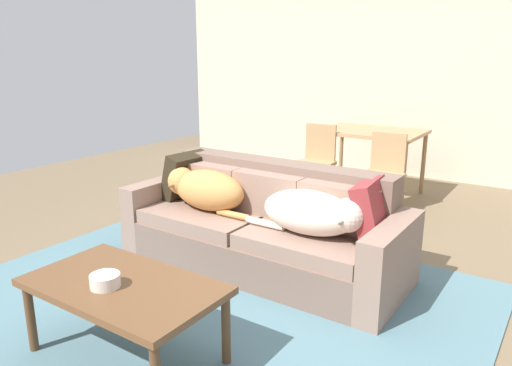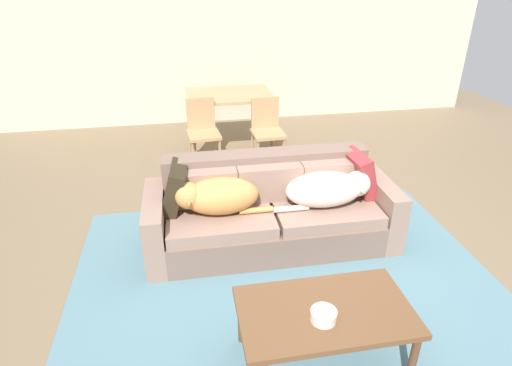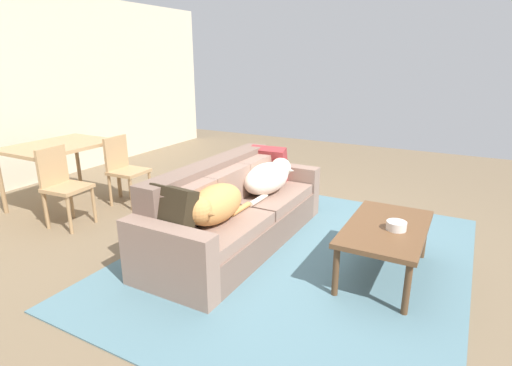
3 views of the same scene
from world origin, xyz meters
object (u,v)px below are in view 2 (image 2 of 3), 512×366
at_px(dog_on_left_cushion, 216,196).
at_px(throw_pillow_by_right_arm, 359,174).
at_px(throw_pillow_by_left_arm, 174,189).
at_px(dog_on_right_cushion, 329,189).
at_px(bowl_on_coffee_table, 324,315).
at_px(dining_table, 229,99).
at_px(couch, 270,211).
at_px(coffee_table, 325,315).
at_px(dining_chair_near_left, 203,129).
at_px(dining_chair_near_right, 267,128).

distance_m(dog_on_left_cushion, throw_pillow_by_right_arm, 1.37).
bearing_deg(throw_pillow_by_left_arm, throw_pillow_by_right_arm, -0.42).
height_order(dog_on_right_cushion, bowl_on_coffee_table, dog_on_right_cushion).
bearing_deg(dining_table, throw_pillow_by_left_arm, -108.23).
relative_size(couch, coffee_table, 2.09).
distance_m(couch, coffee_table, 1.45).
xyz_separation_m(couch, dog_on_right_cushion, (0.50, -0.14, 0.26)).
distance_m(throw_pillow_by_left_arm, dining_chair_near_left, 1.85).
bearing_deg(dining_chair_near_right, dining_table, 120.00).
bearing_deg(dining_chair_near_right, couch, -102.80).
xyz_separation_m(dog_on_right_cushion, dining_chair_near_right, (-0.17, 1.92, -0.10)).
bearing_deg(dog_on_left_cushion, couch, 13.20).
xyz_separation_m(dog_on_right_cushion, coffee_table, (-0.46, -1.31, -0.17)).
distance_m(throw_pillow_by_right_arm, coffee_table, 1.71).
height_order(throw_pillow_by_left_arm, dining_chair_near_right, dining_chair_near_right).
distance_m(throw_pillow_by_right_arm, dining_chair_near_right, 1.83).
relative_size(coffee_table, dining_chair_near_right, 1.27).
bearing_deg(dining_table, dog_on_right_cushion, -77.37).
relative_size(dog_on_right_cushion, dining_chair_near_left, 1.03).
bearing_deg(throw_pillow_by_right_arm, dining_chair_near_right, 106.85).
relative_size(coffee_table, bowl_on_coffee_table, 6.80).
xyz_separation_m(throw_pillow_by_left_arm, throw_pillow_by_right_arm, (1.72, -0.01, 0.00)).
bearing_deg(dining_chair_near_left, dining_table, 48.96).
relative_size(throw_pillow_by_right_arm, dining_table, 0.36).
xyz_separation_m(dog_on_right_cushion, throw_pillow_by_left_arm, (-1.36, 0.19, 0.03)).
bearing_deg(bowl_on_coffee_table, dining_table, 91.06).
relative_size(couch, dining_table, 1.94).
bearing_deg(coffee_table, bowl_on_coffee_table, -116.66).
bearing_deg(dog_on_left_cushion, throw_pillow_by_left_arm, 155.38).
relative_size(coffee_table, dining_chair_near_left, 1.25).
bearing_deg(dining_table, couch, -88.21).
bearing_deg(dog_on_right_cushion, bowl_on_coffee_table, -109.36).
relative_size(dog_on_left_cushion, dining_chair_near_right, 0.98).
relative_size(bowl_on_coffee_table, dining_chair_near_left, 0.18).
height_order(throw_pillow_by_left_arm, coffee_table, throw_pillow_by_left_arm).
xyz_separation_m(dog_on_right_cushion, bowl_on_coffee_table, (-0.50, -1.39, -0.08)).
relative_size(dog_on_left_cushion, throw_pillow_by_right_arm, 2.01).
bearing_deg(dining_chair_near_right, dog_on_right_cushion, -87.33).
relative_size(couch, dog_on_right_cushion, 2.54).
relative_size(dog_on_left_cushion, coffee_table, 0.77).
xyz_separation_m(throw_pillow_by_left_arm, dining_table, (0.78, 2.37, 0.10)).
relative_size(dog_on_right_cushion, dining_chair_near_right, 1.05).
distance_m(dog_on_right_cushion, dining_table, 2.63).
bearing_deg(dog_on_right_cushion, coffee_table, -108.91).
distance_m(dog_on_right_cushion, dining_chair_near_right, 1.93).
bearing_deg(throw_pillow_by_left_arm, dining_table, 71.77).
xyz_separation_m(couch, dining_chair_near_left, (-0.49, 1.86, 0.17)).
relative_size(couch, bowl_on_coffee_table, 14.23).
bearing_deg(dining_chair_near_right, dog_on_left_cushion, -115.99).
height_order(throw_pillow_by_right_arm, dining_chair_near_left, dining_chair_near_left).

